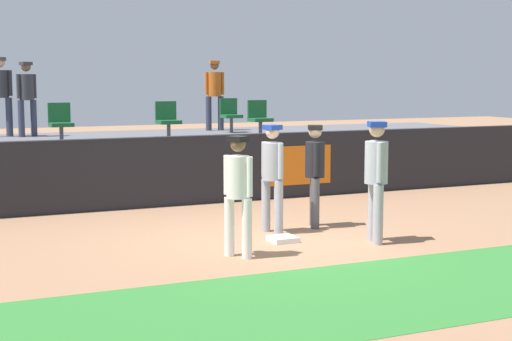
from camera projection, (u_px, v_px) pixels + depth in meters
ground_plane at (279, 241)px, 12.22m from camera, size 60.00×60.00×0.00m
grass_foreground_strip at (396, 290)px, 9.35m from camera, size 18.00×2.80×0.01m
first_base at (283, 239)px, 12.14m from camera, size 0.40×0.40×0.08m
player_fielder_home at (238, 188)px, 10.99m from camera, size 0.45×0.56×1.71m
player_runner_visitor at (376, 173)px, 11.97m from camera, size 0.45×0.50×1.86m
player_coach_visitor at (272, 171)px, 12.72m from camera, size 0.41×0.48×1.77m
player_umpire at (315, 168)px, 13.22m from camera, size 0.44×0.45×1.73m
field_wall at (192, 170)px, 15.70m from camera, size 18.00×0.26×1.37m
bleacher_platform at (154, 162)px, 18.03m from camera, size 18.00×4.80×1.18m
seat_front_left at (60, 121)px, 15.94m from camera, size 0.45×0.44×0.84m
seat_front_center at (167, 119)px, 16.88m from camera, size 0.47×0.44×0.84m
seat_back_right at (230, 113)px, 19.42m from camera, size 0.45×0.44×0.84m
seat_front_right at (259, 116)px, 17.77m from camera, size 0.46×0.44×0.84m
spectator_hooded at (1, 91)px, 17.94m from camera, size 0.49×0.42×1.81m
spectator_capped at (27, 93)px, 17.91m from camera, size 0.46×0.40×1.70m
spectator_casual at (215, 90)px, 20.07m from camera, size 0.49×0.40×1.77m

